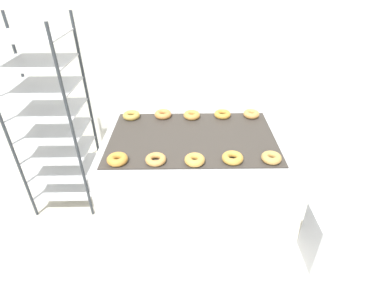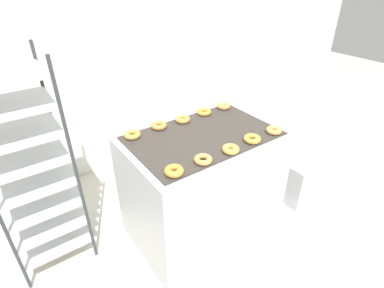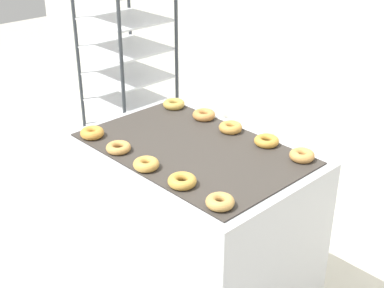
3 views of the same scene
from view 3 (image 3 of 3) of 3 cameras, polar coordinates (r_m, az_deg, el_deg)
wall_back at (r=3.66m, az=17.34°, el=12.76°), size 8.00×0.05×2.80m
fryer_machine at (r=2.94m, az=-0.00°, el=-8.95°), size 1.22×0.81×0.98m
baking_rack_cart at (r=3.86m, az=-6.77°, el=5.90°), size 0.54×0.49×1.68m
donut_near_leftmost at (r=2.84m, az=-10.60°, el=1.18°), size 0.12×0.12×0.05m
donut_near_left at (r=2.67m, az=-7.86°, el=-0.39°), size 0.12×0.12×0.04m
donut_near_center at (r=2.50m, az=-4.91°, el=-2.15°), size 0.12×0.12×0.04m
donut_near_right at (r=2.35m, az=-1.06°, el=-3.96°), size 0.13×0.13×0.04m
donut_near_rightmost at (r=2.21m, az=3.01°, el=-6.18°), size 0.12×0.12×0.04m
donut_far_leftmost at (r=3.16m, az=-1.95°, el=4.28°), size 0.13×0.13×0.04m
donut_far_left at (r=3.01m, az=1.28°, el=3.13°), size 0.13×0.13×0.04m
donut_far_center at (r=2.86m, az=4.18°, el=1.75°), size 0.13×0.13×0.04m
donut_far_right at (r=2.74m, az=7.95°, el=0.33°), size 0.13×0.13×0.04m
donut_far_rightmost at (r=2.62m, az=11.65°, el=-1.20°), size 0.12×0.12×0.04m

